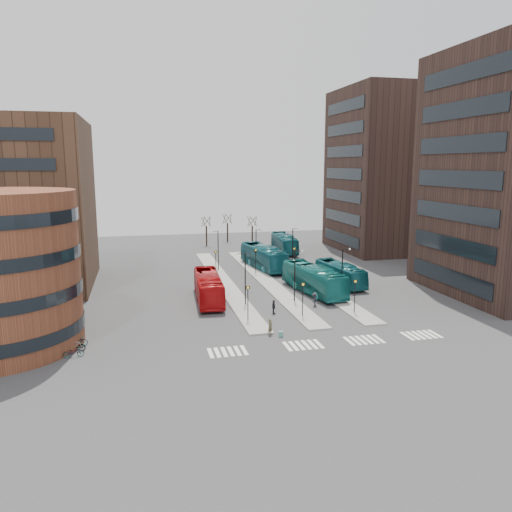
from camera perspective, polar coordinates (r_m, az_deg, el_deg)
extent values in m
plane|color=#303032|center=(43.16, 8.42, -11.75)|extent=(160.00, 160.00, 0.00)
cube|color=gray|center=(69.84, -3.77, -2.94)|extent=(2.50, 45.00, 0.15)
cube|color=gray|center=(71.04, 1.01, -2.69)|extent=(2.50, 45.00, 0.15)
cube|color=gray|center=(72.71, 5.60, -2.43)|extent=(2.50, 45.00, 0.15)
cube|color=#1D2FA0|center=(48.20, 2.86, -8.90)|extent=(0.49, 0.42, 0.53)
imported|color=#B00D10|center=(60.28, -5.47, -3.57)|extent=(3.50, 12.17, 3.35)
imported|color=#156A67|center=(64.08, 6.58, -2.65)|extent=(4.79, 13.08, 3.56)
imported|color=#135661|center=(78.59, 0.86, -0.11)|extent=(4.86, 13.36, 3.64)
imported|color=#12535C|center=(69.14, 9.58, -2.00)|extent=(3.63, 10.91, 2.98)
imported|color=#115059|center=(93.40, 3.25, 1.48)|extent=(3.75, 12.27, 3.37)
imported|color=brown|center=(48.49, 1.64, -8.09)|extent=(0.70, 0.68, 1.62)
imported|color=black|center=(57.16, -4.03, -5.24)|extent=(0.79, 0.62, 1.59)
imported|color=black|center=(55.11, 2.04, -5.84)|extent=(0.42, 0.93, 1.55)
imported|color=black|center=(58.38, 6.69, -4.95)|extent=(1.08, 1.17, 1.58)
imported|color=gray|center=(45.99, -20.13, -10.29)|extent=(1.74, 0.83, 0.88)
imported|color=gray|center=(47.29, -19.93, -9.60)|extent=(1.81, 0.82, 1.05)
imported|color=gray|center=(48.31, -19.79, -9.21)|extent=(1.93, 0.97, 0.97)
cube|color=silver|center=(44.48, -5.22, -10.98)|extent=(0.35, 2.40, 0.01)
cube|color=silver|center=(44.56, -4.44, -10.93)|extent=(0.35, 2.40, 0.01)
cube|color=silver|center=(44.64, -3.67, -10.88)|extent=(0.35, 2.40, 0.01)
cube|color=silver|center=(44.74, -2.90, -10.82)|extent=(0.35, 2.40, 0.01)
cube|color=silver|center=(44.84, -2.13, -10.76)|extent=(0.35, 2.40, 0.01)
cube|color=silver|center=(44.95, -1.37, -10.70)|extent=(0.35, 2.40, 0.01)
cube|color=silver|center=(45.88, 3.61, -10.27)|extent=(0.35, 2.40, 0.01)
cube|color=silver|center=(46.05, 4.33, -10.20)|extent=(0.35, 2.40, 0.01)
cube|color=silver|center=(46.23, 5.05, -10.13)|extent=(0.35, 2.40, 0.01)
cube|color=silver|center=(46.41, 5.77, -10.06)|extent=(0.35, 2.40, 0.01)
cube|color=silver|center=(46.60, 6.47, -9.99)|extent=(0.35, 2.40, 0.01)
cube|color=silver|center=(46.80, 7.18, -9.92)|extent=(0.35, 2.40, 0.01)
cube|color=silver|center=(47.88, 10.59, -9.54)|extent=(0.35, 2.40, 0.01)
cube|color=silver|center=(48.12, 11.25, -9.46)|extent=(0.35, 2.40, 0.01)
cube|color=silver|center=(48.36, 11.91, -9.38)|extent=(0.35, 2.40, 0.01)
cube|color=silver|center=(48.61, 12.56, -9.30)|extent=(0.35, 2.40, 0.01)
cube|color=silver|center=(48.86, 13.20, -9.23)|extent=(0.35, 2.40, 0.01)
cube|color=silver|center=(49.12, 13.84, -9.15)|extent=(0.35, 2.40, 0.01)
cube|color=silver|center=(50.51, 16.91, -8.75)|extent=(0.35, 2.40, 0.01)
cube|color=silver|center=(50.81, 17.50, -8.67)|extent=(0.35, 2.40, 0.01)
cube|color=silver|center=(51.11, 18.09, -8.59)|extent=(0.35, 2.40, 0.01)
cube|color=silver|center=(51.41, 18.66, -8.51)|extent=(0.35, 2.40, 0.01)
cube|color=silver|center=(51.72, 19.23, -8.43)|extent=(0.35, 2.40, 0.01)
cube|color=silver|center=(52.04, 19.80, -8.35)|extent=(0.35, 2.40, 0.01)
cube|color=black|center=(66.12, 21.18, -2.25)|extent=(0.12, 16.00, 2.00)
cube|color=black|center=(65.41, 21.41, 1.17)|extent=(0.12, 16.00, 2.00)
cube|color=black|center=(64.93, 21.65, 4.66)|extent=(0.12, 16.00, 2.00)
cube|color=black|center=(64.70, 21.89, 8.18)|extent=(0.12, 16.00, 2.00)
cube|color=black|center=(64.72, 22.13, 11.72)|extent=(0.12, 16.00, 2.00)
cube|color=black|center=(64.98, 22.38, 15.23)|extent=(0.12, 16.00, 2.00)
cube|color=black|center=(65.49, 22.64, 18.71)|extent=(0.12, 16.00, 2.00)
cube|color=#31211B|center=(98.96, 15.36, 9.38)|extent=(20.00, 20.00, 30.00)
cube|color=black|center=(95.57, 9.69, 2.05)|extent=(0.12, 16.00, 2.00)
cube|color=black|center=(95.08, 9.76, 4.43)|extent=(0.12, 16.00, 2.00)
cube|color=black|center=(94.76, 9.84, 6.84)|extent=(0.12, 16.00, 2.00)
cube|color=black|center=(94.60, 9.91, 9.25)|extent=(0.12, 16.00, 2.00)
cube|color=black|center=(94.61, 9.99, 11.68)|extent=(0.12, 16.00, 2.00)
cube|color=black|center=(94.79, 10.07, 14.09)|extent=(0.12, 16.00, 2.00)
cube|color=black|center=(95.14, 10.15, 16.50)|extent=(0.12, 16.00, 2.00)
cylinder|color=black|center=(52.19, -0.93, -5.48)|extent=(0.10, 0.10, 3.50)
cube|color=black|center=(51.74, -0.94, -3.62)|extent=(0.45, 0.10, 0.30)
cube|color=yellow|center=(51.68, -0.92, -3.63)|extent=(0.20, 0.02, 0.20)
cylinder|color=black|center=(73.25, -4.61, -0.86)|extent=(0.10, 0.10, 3.50)
cube|color=black|center=(72.93, -4.63, 0.49)|extent=(0.45, 0.10, 0.30)
cube|color=yellow|center=(72.87, -4.63, 0.48)|extent=(0.20, 0.02, 0.20)
cylinder|color=black|center=(53.74, 5.35, -5.06)|extent=(0.10, 0.10, 3.50)
cube|color=black|center=(53.30, 5.39, -3.24)|extent=(0.45, 0.10, 0.30)
cube|color=yellow|center=(53.25, 5.41, -3.26)|extent=(0.20, 0.02, 0.20)
cylinder|color=black|center=(74.36, -0.04, -0.66)|extent=(0.10, 0.10, 3.50)
cube|color=black|center=(74.04, -0.04, 0.67)|extent=(0.45, 0.10, 0.30)
cube|color=yellow|center=(73.99, -0.03, 0.67)|extent=(0.20, 0.02, 0.20)
cylinder|color=black|center=(55.90, 11.21, -4.60)|extent=(0.10, 0.10, 3.50)
cube|color=black|center=(55.47, 11.28, -2.86)|extent=(0.45, 0.10, 0.30)
cube|color=yellow|center=(55.42, 11.30, -2.87)|extent=(0.20, 0.02, 0.20)
cylinder|color=black|center=(75.93, 4.37, -0.45)|extent=(0.10, 0.10, 3.50)
cube|color=black|center=(75.62, 4.39, 0.85)|extent=(0.45, 0.10, 0.30)
cube|color=yellow|center=(75.57, 4.40, 0.84)|extent=(0.20, 0.02, 0.20)
cylinder|color=black|center=(57.76, -1.24, -2.64)|extent=(0.14, 0.14, 6.00)
cylinder|color=black|center=(57.07, -1.69, 0.28)|extent=(0.90, 0.08, 0.08)
sphere|color=silver|center=(56.98, -2.14, 0.26)|extent=(0.24, 0.24, 0.24)
cylinder|color=black|center=(77.06, -4.34, 0.65)|extent=(0.14, 0.14, 6.00)
cylinder|color=black|center=(76.54, -4.71, 2.85)|extent=(0.90, 0.08, 0.08)
sphere|color=silver|center=(76.47, -5.04, 2.84)|extent=(0.24, 0.24, 0.24)
cylinder|color=black|center=(59.27, 4.45, -2.33)|extent=(0.14, 0.14, 6.00)
cylinder|color=black|center=(58.81, 4.91, 0.55)|extent=(0.90, 0.08, 0.08)
sphere|color=silver|center=(58.96, 5.32, 0.57)|extent=(0.24, 0.24, 0.24)
cylinder|color=black|center=(78.19, 0.00, 0.83)|extent=(0.14, 0.14, 6.00)
cylinder|color=black|center=(77.85, 0.33, 3.02)|extent=(0.90, 0.08, 0.08)
sphere|color=silver|center=(77.96, 0.65, 3.03)|extent=(0.24, 0.24, 0.24)
cylinder|color=black|center=(61.33, 9.80, -2.01)|extent=(0.14, 0.14, 6.00)
cylinder|color=black|center=(60.93, 10.28, 0.76)|extent=(0.90, 0.08, 0.08)
sphere|color=silver|center=(61.11, 10.66, 0.78)|extent=(0.24, 0.24, 0.24)
cylinder|color=black|center=(79.76, 4.20, 0.99)|extent=(0.14, 0.14, 6.00)
cylinder|color=black|center=(79.46, 4.54, 3.14)|extent=(0.90, 0.08, 0.08)
sphere|color=silver|center=(79.60, 4.85, 3.14)|extent=(0.24, 0.24, 0.24)
cylinder|color=black|center=(100.90, -5.68, 2.30)|extent=(0.30, 0.30, 4.00)
cylinder|color=black|center=(100.63, -5.31, 3.95)|extent=(0.10, 1.56, 1.95)
cylinder|color=black|center=(101.22, -5.64, 3.98)|extent=(1.48, 0.59, 1.97)
cylinder|color=black|center=(100.87, -6.06, 3.95)|extent=(0.90, 1.31, 1.99)
cylinder|color=black|center=(100.06, -6.00, 3.90)|extent=(0.89, 1.31, 1.99)
cylinder|color=black|center=(99.91, -5.54, 3.90)|extent=(1.48, 0.58, 1.97)
cylinder|color=black|center=(105.57, -3.28, 2.69)|extent=(0.30, 0.30, 4.00)
cylinder|color=black|center=(105.34, -2.92, 4.27)|extent=(0.10, 1.56, 1.95)
cylinder|color=black|center=(105.91, -3.24, 4.30)|extent=(1.48, 0.59, 1.97)
cylinder|color=black|center=(105.53, -3.64, 4.27)|extent=(0.90, 1.31, 1.99)
cylinder|color=black|center=(104.72, -3.56, 4.22)|extent=(0.89, 1.31, 1.99)
cylinder|color=black|center=(104.61, -3.11, 4.22)|extent=(1.48, 0.58, 1.97)
cylinder|color=black|center=(100.53, -0.43, 2.32)|extent=(0.30, 0.30, 4.00)
cylinder|color=black|center=(100.31, -0.04, 3.97)|extent=(0.10, 1.56, 1.95)
cylinder|color=black|center=(100.85, -0.40, 4.01)|extent=(1.48, 0.59, 1.97)
cylinder|color=black|center=(100.43, -0.80, 3.98)|extent=(0.90, 1.31, 1.99)
cylinder|color=black|center=(99.64, -0.70, 3.93)|extent=(0.89, 1.31, 1.99)
cylinder|color=black|center=(99.56, -0.23, 3.92)|extent=(1.48, 0.58, 1.97)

